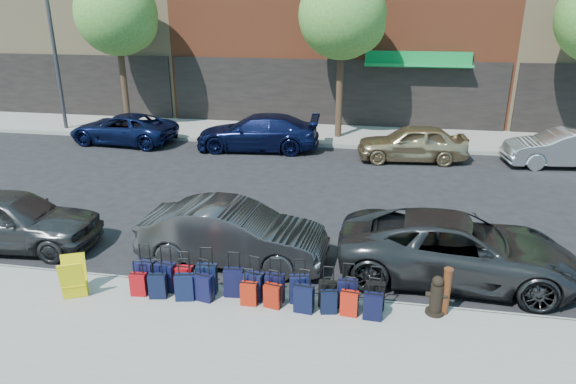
% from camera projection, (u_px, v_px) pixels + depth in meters
% --- Properties ---
extents(ground, '(120.00, 120.00, 0.00)m').
position_uv_depth(ground, '(294.00, 217.00, 15.35)').
color(ground, black).
rests_on(ground, ground).
extents(sidewalk_near, '(60.00, 4.00, 0.15)m').
position_uv_depth(sidewalk_near, '(234.00, 350.00, 9.33)').
color(sidewalk_near, gray).
rests_on(sidewalk_near, ground).
extents(sidewalk_far, '(60.00, 4.00, 0.15)m').
position_uv_depth(sidewalk_far, '(328.00, 135.00, 24.56)').
color(sidewalk_far, gray).
rests_on(sidewalk_far, ground).
extents(curb_near, '(60.00, 0.08, 0.15)m').
position_uv_depth(curb_near, '(259.00, 292.00, 11.19)').
color(curb_near, gray).
rests_on(curb_near, ground).
extents(curb_far, '(60.00, 0.08, 0.15)m').
position_uv_depth(curb_far, '(324.00, 146.00, 22.70)').
color(curb_far, gray).
rests_on(curb_far, ground).
extents(tree_left, '(3.80, 3.80, 7.27)m').
position_uv_depth(tree_left, '(120.00, 17.00, 23.88)').
color(tree_left, black).
rests_on(tree_left, sidewalk_far).
extents(tree_center, '(3.80, 3.80, 7.27)m').
position_uv_depth(tree_center, '(345.00, 18.00, 22.14)').
color(tree_center, black).
rests_on(tree_center, sidewalk_far).
extents(streetlight, '(2.59, 0.18, 8.00)m').
position_uv_depth(streetlight, '(56.00, 34.00, 23.99)').
color(streetlight, '#333338').
rests_on(streetlight, sidewalk_far).
extents(suitcase_front_0, '(0.45, 0.27, 1.03)m').
position_uv_depth(suitcase_front_0, '(145.00, 275.00, 11.12)').
color(suitcase_front_0, black).
rests_on(suitcase_front_0, sidewalk_near).
extents(suitcase_front_1, '(0.45, 0.29, 1.02)m').
position_uv_depth(suitcase_front_1, '(166.00, 277.00, 11.05)').
color(suitcase_front_1, black).
rests_on(suitcase_front_1, sidewalk_near).
extents(suitcase_front_2, '(0.38, 0.22, 0.90)m').
position_uv_depth(suitcase_front_2, '(185.00, 278.00, 11.05)').
color(suitcase_front_2, '#9C0A0F').
rests_on(suitcase_front_2, sidewalk_near).
extents(suitcase_front_3, '(0.45, 0.28, 1.04)m').
position_uv_depth(suitcase_front_3, '(207.00, 279.00, 10.96)').
color(suitcase_front_3, black).
rests_on(suitcase_front_3, sidewalk_near).
extents(suitcase_front_4, '(0.43, 0.26, 1.00)m').
position_uv_depth(suitcase_front_4, '(234.00, 282.00, 10.84)').
color(suitcase_front_4, black).
rests_on(suitcase_front_4, sidewalk_near).
extents(suitcase_front_5, '(0.44, 0.29, 0.97)m').
position_uv_depth(suitcase_front_5, '(254.00, 286.00, 10.72)').
color(suitcase_front_5, black).
rests_on(suitcase_front_5, sidewalk_near).
extents(suitcase_front_6, '(0.40, 0.22, 0.95)m').
position_uv_depth(suitcase_front_6, '(275.00, 287.00, 10.67)').
color(suitcase_front_6, black).
rests_on(suitcase_front_6, sidewalk_near).
extents(suitcase_front_7, '(0.43, 0.29, 0.96)m').
position_uv_depth(suitcase_front_7, '(299.00, 289.00, 10.61)').
color(suitcase_front_7, black).
rests_on(suitcase_front_7, sidewalk_near).
extents(suitcase_front_8, '(0.36, 0.20, 0.88)m').
position_uv_depth(suitcase_front_8, '(328.00, 294.00, 10.49)').
color(suitcase_front_8, black).
rests_on(suitcase_front_8, sidewalk_near).
extents(suitcase_front_9, '(0.40, 0.22, 0.97)m').
position_uv_depth(suitcase_front_9, '(347.00, 293.00, 10.44)').
color(suitcase_front_9, black).
rests_on(suitcase_front_9, sidewalk_near).
extents(suitcase_front_10, '(0.39, 0.22, 0.93)m').
position_uv_depth(suitcase_front_10, '(375.00, 295.00, 10.39)').
color(suitcase_front_10, black).
rests_on(suitcase_front_10, sidewalk_near).
extents(suitcase_back_0, '(0.35, 0.23, 0.80)m').
position_uv_depth(suitcase_back_0, '(139.00, 284.00, 10.88)').
color(suitcase_back_0, '#9B0A0E').
rests_on(suitcase_back_0, sidewalk_near).
extents(suitcase_back_1, '(0.39, 0.27, 0.86)m').
position_uv_depth(suitcase_back_1, '(158.00, 286.00, 10.79)').
color(suitcase_back_1, black).
rests_on(suitcase_back_1, sidewalk_near).
extents(suitcase_back_2, '(0.42, 0.30, 0.92)m').
position_uv_depth(suitcase_back_2, '(185.00, 287.00, 10.71)').
color(suitcase_back_2, black).
rests_on(suitcase_back_2, sidewalk_near).
extents(suitcase_back_3, '(0.43, 0.30, 0.93)m').
position_uv_depth(suitcase_back_3, '(204.00, 287.00, 10.69)').
color(suitcase_back_3, black).
rests_on(suitcase_back_3, sidewalk_near).
extents(suitcase_back_5, '(0.34, 0.20, 0.80)m').
position_uv_depth(suitcase_back_5, '(249.00, 294.00, 10.54)').
color(suitcase_back_5, '#A21C0A').
rests_on(suitcase_back_5, sidewalk_near).
extents(suitcase_back_6, '(0.38, 0.26, 0.82)m').
position_uv_depth(suitcase_back_6, '(273.00, 296.00, 10.45)').
color(suitcase_back_6, maroon).
rests_on(suitcase_back_6, sidewalk_near).
extents(suitcase_back_7, '(0.41, 0.26, 0.92)m').
position_uv_depth(suitcase_back_7, '(304.00, 299.00, 10.29)').
color(suitcase_back_7, black).
rests_on(suitcase_back_7, sidewalk_near).
extents(suitcase_back_8, '(0.36, 0.25, 0.78)m').
position_uv_depth(suitcase_back_8, '(329.00, 302.00, 10.26)').
color(suitcase_back_8, black).
rests_on(suitcase_back_8, sidewalk_near).
extents(suitcase_back_9, '(0.36, 0.23, 0.83)m').
position_uv_depth(suitcase_back_9, '(349.00, 303.00, 10.18)').
color(suitcase_back_9, '#AF1A0B').
rests_on(suitcase_back_9, sidewalk_near).
extents(suitcase_back_10, '(0.38, 0.23, 0.88)m').
position_uv_depth(suitcase_back_10, '(373.00, 306.00, 10.05)').
color(suitcase_back_10, black).
rests_on(suitcase_back_10, sidewalk_near).
extents(fire_hydrant, '(0.42, 0.38, 0.84)m').
position_uv_depth(fire_hydrant, '(436.00, 296.00, 10.18)').
color(fire_hydrant, black).
rests_on(fire_hydrant, sidewalk_near).
extents(bollard, '(0.19, 0.19, 1.01)m').
position_uv_depth(bollard, '(446.00, 291.00, 10.14)').
color(bollard, '#38190C').
rests_on(bollard, sidewalk_near).
extents(display_rack, '(0.67, 0.70, 0.88)m').
position_uv_depth(display_rack, '(74.00, 278.00, 10.77)').
color(display_rack, '#DAC60C').
rests_on(display_rack, sidewalk_near).
extents(car_near_0, '(4.64, 2.16, 1.54)m').
position_uv_depth(car_near_0, '(10.00, 219.00, 13.21)').
color(car_near_0, '#353638').
rests_on(car_near_0, ground).
extents(car_near_1, '(4.61, 1.78, 1.50)m').
position_uv_depth(car_near_1, '(233.00, 234.00, 12.44)').
color(car_near_1, '#343437').
rests_on(car_near_1, ground).
extents(car_near_2, '(5.50, 2.75, 1.50)m').
position_uv_depth(car_near_2, '(457.00, 248.00, 11.71)').
color(car_near_2, '#303032').
rests_on(car_near_2, ground).
extents(car_far_0, '(4.99, 2.62, 1.34)m').
position_uv_depth(car_far_0, '(123.00, 129.00, 23.17)').
color(car_far_0, '#0D163D').
rests_on(car_far_0, ground).
extents(car_far_1, '(5.44, 2.55, 1.54)m').
position_uv_depth(car_far_1, '(258.00, 132.00, 22.10)').
color(car_far_1, '#0C1236').
rests_on(car_far_1, ground).
extents(car_far_2, '(4.48, 2.17, 1.47)m').
position_uv_depth(car_far_2, '(412.00, 143.00, 20.57)').
color(car_far_2, tan).
rests_on(car_far_2, ground).
extents(car_far_3, '(4.57, 2.04, 1.46)m').
position_uv_depth(car_far_3, '(564.00, 148.00, 19.85)').
color(car_far_3, silver).
rests_on(car_far_3, ground).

